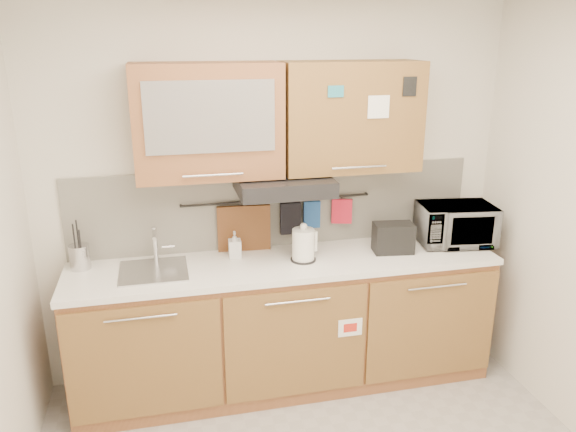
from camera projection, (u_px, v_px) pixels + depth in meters
wall_back at (276, 193)px, 3.86m from camera, size 3.20×0.00×3.20m
base_cabinet at (286, 330)px, 3.85m from camera, size 2.80×0.64×0.88m
countertop at (286, 263)px, 3.70m from camera, size 2.82×0.62×0.04m
backsplash at (276, 207)px, 3.88m from camera, size 2.80×0.02×0.56m
upper_cabinets at (280, 119)px, 3.53m from camera, size 1.82×0.37×0.70m
range_hood at (284, 185)px, 3.59m from camera, size 0.60×0.46×0.10m
sink at (154, 270)px, 3.52m from camera, size 0.42×0.40×0.26m
utensil_rail at (277, 200)px, 3.83m from camera, size 1.30×0.02×0.02m
utensil_crock at (80, 256)px, 3.54m from camera, size 0.14×0.14×0.32m
kettle at (303, 246)px, 3.66m from camera, size 0.20×0.19×0.26m
toaster at (393, 238)px, 3.81m from camera, size 0.28×0.19×0.20m
microwave at (455, 224)px, 3.95m from camera, size 0.55×0.41×0.28m
soap_bottle at (235, 245)px, 3.72m from camera, size 0.09×0.09×0.18m
cutting_board at (244, 237)px, 3.84m from camera, size 0.36×0.06×0.45m
oven_mitt at (312, 214)px, 3.90m from camera, size 0.12×0.04×0.19m
dark_pouch at (290, 218)px, 3.87m from camera, size 0.14×0.04×0.22m
pot_holder at (342, 211)px, 3.95m from camera, size 0.14×0.06×0.18m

